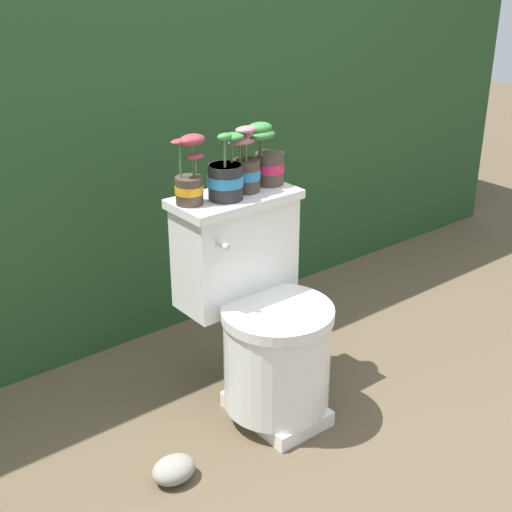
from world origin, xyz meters
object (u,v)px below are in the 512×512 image
Objects in this scene: toilet at (261,318)px; potted_plant_midright at (267,157)px; potted_plant_left at (190,179)px; potted_plant_midleft at (226,177)px; potted_plant_middle at (245,164)px; garden_stone at (174,470)px.

potted_plant_midright is at bearing 46.48° from toilet.
potted_plant_midright is (0.31, 0.00, 0.01)m from potted_plant_left.
toilet is 0.50m from potted_plant_midleft.
potted_plant_left and potted_plant_middle have the same top height.
potted_plant_midleft is 0.20m from potted_plant_midright.
potted_plant_midleft reaches higher than potted_plant_midright.
potted_plant_left is (-0.16, 0.16, 0.49)m from toilet.
toilet is at bearing -70.06° from potted_plant_midleft.
potted_plant_midright is at bearing 0.36° from potted_plant_left.
potted_plant_midleft is at bearing 32.82° from garden_stone.
potted_plant_midright reaches higher than toilet.
potted_plant_midleft is at bearing -15.23° from potted_plant_left.
potted_plant_left is 1.03× the size of potted_plant_midright.
potted_plant_midright is at bearing 7.11° from potted_plant_middle.
potted_plant_midright is 1.55× the size of garden_stone.
potted_plant_midleft is at bearing -170.26° from potted_plant_midright.
potted_plant_middle is at bearing 12.53° from potted_plant_midleft.
potted_plant_midright is 1.05m from garden_stone.
toilet is 5.37× the size of garden_stone.
potted_plant_midleft is 0.10m from potted_plant_middle.
toilet is 0.57m from garden_stone.
potted_plant_midleft is at bearing 109.94° from toilet.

